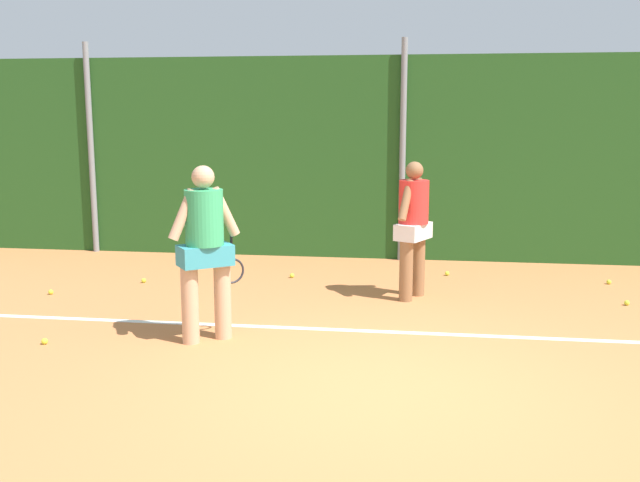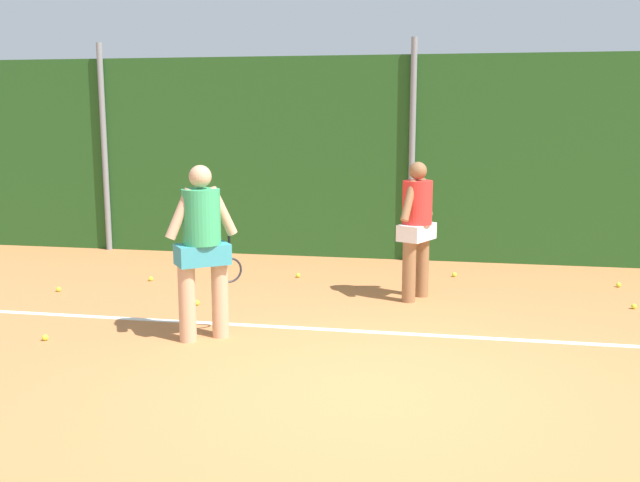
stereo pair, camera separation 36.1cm
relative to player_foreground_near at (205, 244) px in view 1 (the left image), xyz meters
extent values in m
plane|color=#C67542|center=(1.91, 0.63, -1.05)|extent=(28.37, 28.37, 0.00)
cube|color=#23511E|center=(1.91, 4.78, 0.60)|extent=(18.44, 0.25, 3.31)
cylinder|color=gray|center=(-3.41, 4.60, 0.73)|extent=(0.10, 0.10, 3.57)
cylinder|color=gray|center=(1.91, 4.60, 0.73)|extent=(0.10, 0.10, 3.57)
cube|color=white|center=(1.91, 0.56, -1.05)|extent=(13.48, 0.10, 0.01)
cylinder|color=tan|center=(-0.15, -0.11, -0.64)|extent=(0.18, 0.18, 0.82)
cylinder|color=tan|center=(0.14, 0.11, -0.64)|extent=(0.18, 0.18, 0.82)
cube|color=teal|center=(0.00, 0.00, -0.12)|extent=(0.63, 0.58, 0.22)
cylinder|color=#339E60|center=(0.00, 0.00, 0.28)|extent=(0.40, 0.40, 0.58)
sphere|color=tan|center=(0.00, 0.00, 0.71)|extent=(0.24, 0.24, 0.24)
cylinder|color=tan|center=(-0.19, -0.14, 0.33)|extent=(0.29, 0.25, 0.56)
cylinder|color=tan|center=(0.18, 0.13, 0.33)|extent=(0.29, 0.25, 0.56)
cylinder|color=black|center=(0.22, 0.23, -0.06)|extent=(0.03, 0.03, 0.28)
torus|color=#26262B|center=(0.22, 0.23, -0.33)|extent=(0.24, 0.19, 0.28)
cylinder|color=#8C603D|center=(2.06, 1.97, -0.66)|extent=(0.17, 0.17, 0.79)
cylinder|color=#8C603D|center=(2.22, 2.28, -0.66)|extent=(0.17, 0.17, 0.79)
cube|color=white|center=(2.14, 2.12, -0.16)|extent=(0.51, 0.61, 0.21)
cylinder|color=red|center=(2.14, 2.12, 0.22)|extent=(0.38, 0.38, 0.56)
sphere|color=#8C603D|center=(2.14, 2.12, 0.63)|extent=(0.23, 0.23, 0.23)
cylinder|color=#8C603D|center=(2.04, 1.93, 0.27)|extent=(0.20, 0.30, 0.53)
cylinder|color=#8C603D|center=(2.24, 2.32, 0.27)|extent=(0.20, 0.30, 0.53)
sphere|color=#CCDB33|center=(-0.56, 1.29, -1.02)|extent=(0.07, 0.07, 0.07)
sphere|color=#CCDB33|center=(-2.67, 1.62, -1.02)|extent=(0.07, 0.07, 0.07)
sphere|color=#CCDB33|center=(2.64, 3.52, -1.02)|extent=(0.07, 0.07, 0.07)
sphere|color=#CCDB33|center=(4.91, 3.29, -1.02)|extent=(0.07, 0.07, 0.07)
sphere|color=#CCDB33|center=(2.16, 2.81, -1.02)|extent=(0.07, 0.07, 0.07)
sphere|color=#CCDB33|center=(4.85, 2.12, -1.02)|extent=(0.07, 0.07, 0.07)
sphere|color=#CCDB33|center=(0.37, 3.05, -1.02)|extent=(0.07, 0.07, 0.07)
sphere|color=#CCDB33|center=(-1.68, 2.44, -1.02)|extent=(0.07, 0.07, 0.07)
sphere|color=#CCDB33|center=(-1.67, -0.38, -1.02)|extent=(0.07, 0.07, 0.07)
camera|label=1|loc=(2.25, -7.26, 1.37)|focal=40.82mm
camera|label=2|loc=(2.61, -7.20, 1.37)|focal=40.82mm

